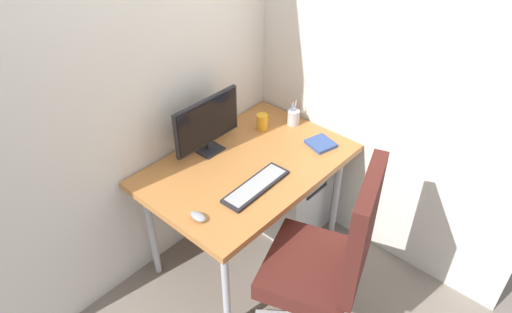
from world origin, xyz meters
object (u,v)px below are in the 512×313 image
at_px(monitor, 207,123).
at_px(coffee_mug, 262,122).
at_px(office_chair, 330,257).
at_px(mouse, 198,217).
at_px(pen_holder, 293,117).
at_px(filing_cabinet, 289,190).
at_px(notebook, 321,144).
at_px(keyboard, 256,186).

height_order(monitor, coffee_mug, monitor).
relative_size(office_chair, mouse, 11.85).
bearing_deg(coffee_mug, pen_holder, -32.22).
bearing_deg(coffee_mug, filing_cabinet, -76.05).
bearing_deg(office_chair, coffee_mug, 60.60).
relative_size(monitor, pen_holder, 2.80).
distance_m(filing_cabinet, monitor, 0.83).
bearing_deg(monitor, filing_cabinet, -33.14).
bearing_deg(pen_holder, filing_cabinet, -143.83).
bearing_deg(notebook, office_chair, -124.84).
height_order(mouse, coffee_mug, coffee_mug).
bearing_deg(pen_holder, coffee_mug, 147.78).
xyz_separation_m(office_chair, monitor, (0.11, 0.98, 0.32)).
relative_size(notebook, coffee_mug, 1.46).
height_order(monitor, mouse, monitor).
relative_size(keyboard, pen_holder, 2.56).
bearing_deg(notebook, pen_holder, 89.96).
distance_m(filing_cabinet, coffee_mug, 0.54).
relative_size(filing_cabinet, keyboard, 1.39).
xyz_separation_m(filing_cabinet, monitor, (-0.45, 0.29, 0.64)).
xyz_separation_m(mouse, notebook, (0.95, -0.08, -0.01)).
bearing_deg(office_chair, notebook, 39.65).
bearing_deg(coffee_mug, mouse, -159.85).
bearing_deg(filing_cabinet, office_chair, -128.97).
xyz_separation_m(keyboard, mouse, (-0.38, 0.05, 0.01)).
distance_m(office_chair, notebook, 0.80).
distance_m(office_chair, mouse, 0.69).
distance_m(monitor, coffee_mug, 0.43).
bearing_deg(coffee_mug, keyboard, -142.04).
distance_m(filing_cabinet, pen_holder, 0.52).
distance_m(keyboard, mouse, 0.38).
bearing_deg(coffee_mug, notebook, -75.26).
relative_size(office_chair, filing_cabinet, 1.90).
xyz_separation_m(office_chair, pen_holder, (0.69, 0.78, 0.18)).
bearing_deg(mouse, notebook, -6.29).
distance_m(mouse, pen_holder, 1.05).
xyz_separation_m(office_chair, mouse, (-0.34, 0.59, 0.15)).
distance_m(pen_holder, notebook, 0.29).
bearing_deg(monitor, office_chair, -96.40).
bearing_deg(monitor, coffee_mug, -11.93).
height_order(office_chair, pen_holder, office_chair).
distance_m(filing_cabinet, mouse, 1.02).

